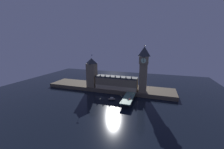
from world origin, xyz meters
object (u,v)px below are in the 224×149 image
street_lamp_far (126,91)px  boat_upstream (112,99)px  street_lamp_near (121,98)px  car_southbound_lead (130,99)px  clock_tower (144,68)px  street_lamp_mid (133,95)px  pedestrian_far_rail (127,92)px  car_northbound_lead (128,94)px  pedestrian_near_rail (121,100)px  victoria_tower (92,72)px  car_southbound_trail (131,97)px

street_lamp_far → boat_upstream: size_ratio=0.62×
street_lamp_near → boat_upstream: size_ratio=0.65×
car_southbound_lead → boat_upstream: car_southbound_lead is taller
clock_tower → street_lamp_far: size_ratio=10.54×
street_lamp_near → street_lamp_mid: bearing=49.0°
pedestrian_far_rail → street_lamp_near: (-0.40, -30.36, 3.41)m
car_northbound_lead → pedestrian_near_rail: 28.17m
clock_tower → victoria_tower: clock_tower is taller
car_southbound_trail → pedestrian_far_rail: bearing=124.4°
car_northbound_lead → car_southbound_trail: bearing=-59.0°
clock_tower → pedestrian_far_rail: clock_tower is taller
victoria_tower → street_lamp_far: (65.05, -19.17, -19.60)m
clock_tower → street_lamp_far: (-21.93, -17.26, -32.24)m
pedestrian_far_rail → street_lamp_mid: size_ratio=0.26×
victoria_tower → pedestrian_near_rail: size_ratio=32.23×
pedestrian_near_rail → boat_upstream: pedestrian_near_rail is taller
car_southbound_lead → pedestrian_near_rail: pedestrian_near_rail is taller
clock_tower → car_southbound_trail: clock_tower is taller
clock_tower → pedestrian_near_rail: 63.12m
clock_tower → car_southbound_lead: clock_tower is taller
clock_tower → boat_upstream: size_ratio=6.57×
car_southbound_lead → pedestrian_near_rail: (-8.99, -9.49, 0.29)m
car_northbound_lead → street_lamp_far: 5.34m
car_southbound_lead → street_lamp_near: street_lamp_near is taller
boat_upstream → car_northbound_lead: bearing=32.6°
street_lamp_mid → pedestrian_near_rail: bearing=-128.6°
car_southbound_trail → street_lamp_far: street_lamp_far is taller
boat_upstream → street_lamp_far: bearing=41.8°
clock_tower → pedestrian_near_rail: (-21.53, -47.52, -35.53)m
car_northbound_lead → street_lamp_mid: bearing=-53.0°
street_lamp_near → street_lamp_far: 29.44m
car_southbound_trail → boat_upstream: bearing=-173.1°
clock_tower → street_lamp_near: 60.76m
victoria_tower → street_lamp_far: 70.60m
clock_tower → car_northbound_lead: (-18.53, -19.51, -35.70)m
car_southbound_trail → pedestrian_near_rail: (-8.99, -18.04, 0.30)m
clock_tower → street_lamp_mid: (-9.14, -31.98, -32.11)m
clock_tower → boat_upstream: bearing=-140.1°
street_lamp_far → pedestrian_near_rail: bearing=-89.2°
pedestrian_far_rail → street_lamp_far: bearing=-113.5°
pedestrian_near_rail → street_lamp_near: (-0.40, 0.82, 3.44)m
car_northbound_lead → street_lamp_mid: (9.39, -12.47, 3.59)m
car_southbound_lead → street_lamp_mid: 7.87m
street_lamp_near → boat_upstream: (-17.26, 13.99, -9.85)m
victoria_tower → street_lamp_far: victoria_tower is taller
street_lamp_mid → boat_upstream: (-30.04, -0.73, -9.82)m
pedestrian_near_rail → pedestrian_far_rail: pedestrian_far_rail is taller
car_southbound_trail → street_lamp_far: bearing=127.5°
car_northbound_lead → boat_upstream: car_northbound_lead is taller
car_southbound_lead → street_lamp_near: (-9.39, -8.67, 3.73)m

